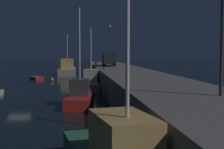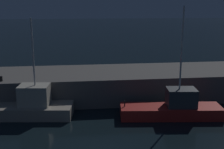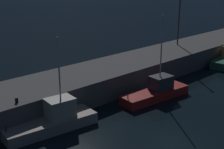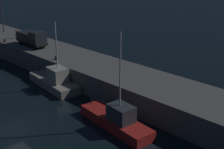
# 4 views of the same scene
# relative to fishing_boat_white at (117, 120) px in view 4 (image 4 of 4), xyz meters

# --- Properties ---
(ground_plane) EXTENTS (320.00, 320.00, 0.00)m
(ground_plane) POSITION_rel_fishing_boat_white_xyz_m (-6.54, -6.94, -0.83)
(ground_plane) COLOR black
(pier_quay) EXTENTS (78.41, 7.04, 2.65)m
(pier_quay) POSITION_rel_fishing_boat_white_xyz_m (-6.54, 6.22, 0.49)
(pier_quay) COLOR #5B5956
(pier_quay) RESTS_ON ground
(fishing_boat_white) EXTENTS (8.61, 3.10, 9.16)m
(fishing_boat_white) POSITION_rel_fishing_boat_white_xyz_m (0.00, 0.00, 0.00)
(fishing_boat_white) COLOR red
(fishing_boat_white) RESTS_ON ground
(fishing_boat_orange) EXTENTS (8.67, 3.64, 8.22)m
(fishing_boat_orange) POSITION_rel_fishing_boat_white_xyz_m (-12.33, 1.71, 0.04)
(fishing_boat_orange) COLOR gray
(fishing_boat_orange) RESTS_ON ground
(lamp_post_west) EXTENTS (0.44, 0.44, 7.91)m
(lamp_post_west) POSITION_rel_fishing_boat_white_xyz_m (-34.78, 6.70, 6.44)
(lamp_post_west) COLOR #38383D
(lamp_post_west) RESTS_ON pier_quay
(utility_truck) EXTENTS (6.06, 2.06, 2.40)m
(utility_truck) POSITION_rel_fishing_boat_white_xyz_m (-22.76, 5.18, 3.04)
(utility_truck) COLOR black
(utility_truck) RESTS_ON pier_quay
(dockworker) EXTENTS (0.36, 0.40, 1.55)m
(dockworker) POSITION_rel_fishing_boat_white_xyz_m (-28.84, 5.99, 2.70)
(dockworker) COLOR black
(dockworker) RESTS_ON pier_quay
(bollard_west) EXTENTS (0.28, 0.28, 0.45)m
(bollard_west) POSITION_rel_fishing_boat_white_xyz_m (-14.61, 3.59, 2.04)
(bollard_west) COLOR black
(bollard_west) RESTS_ON pier_quay
(bollard_central) EXTENTS (0.28, 0.28, 0.47)m
(bollard_central) POSITION_rel_fishing_boat_white_xyz_m (-27.92, 3.36, 2.05)
(bollard_central) COLOR black
(bollard_central) RESTS_ON pier_quay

